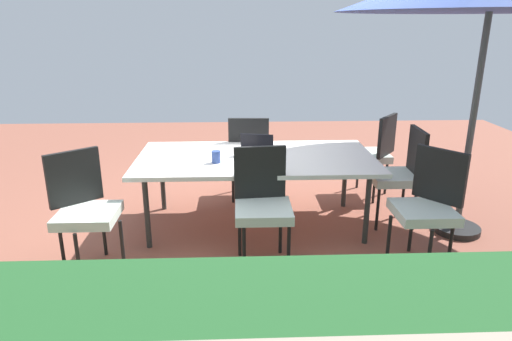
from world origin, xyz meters
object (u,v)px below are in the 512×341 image
Objects in this scene: chair_south at (249,153)px; chair_southwest at (373,151)px; chair_northeast at (84,206)px; chair_west at (400,171)px; cup at (216,157)px; dining_table at (256,160)px; chair_north at (262,201)px; laptop at (258,148)px; chair_northwest at (428,203)px.

chair_south and chair_southwest have the same top height.
chair_west is (-2.85, -0.77, 0.00)m from chair_northeast.
chair_northeast reaches higher than cup.
chair_southwest is at bearing -151.75° from dining_table.
chair_southwest is 8.66× the size of cup.
chair_west reaches higher than cup.
chair_north is 1.59m from chair_west.
dining_table is 0.15m from laptop.
chair_northeast and chair_west have the same top height.
chair_west is 1.83m from cup.
chair_south is at bearing 87.62° from chair_north.
cup is (0.40, -0.54, 0.23)m from chair_north.
chair_north reaches higher than dining_table.
chair_west reaches higher than laptop.
chair_northeast and chair_north have the same top height.
chair_northwest is 1.66m from laptop.
chair_northeast is 1.44m from chair_north.
chair_southwest is at bearing -151.97° from cup.
chair_southwest is at bearing -173.51° from chair_west.
chair_north and chair_west have the same top height.
chair_northwest is at bearing 148.72° from dining_table.
dining_table is 0.73m from chair_south.
cup is (1.75, 0.93, 0.23)m from chair_southwest.
chair_northeast is 1.00× the size of chair_northwest.
dining_table is at bearing -23.15° from chair_southwest.
dining_table is 2.34× the size of chair_south.
dining_table is 2.34× the size of chair_southwest.
chair_northwest is at bearing 156.79° from laptop.
cup is (0.33, 0.91, 0.23)m from chair_south.
chair_north is at bearing 126.31° from cup.
chair_southwest is at bearing -176.33° from chair_south.
chair_southwest and chair_west have the same top height.
chair_west is 2.69× the size of laptop.
laptop is at bearing 84.48° from chair_north.
cup is (0.40, 0.31, 0.01)m from laptop.
chair_south is 1.00× the size of chair_west.
dining_table is 2.34× the size of chair_west.
chair_west is 1.43m from laptop.
chair_north is at bearing -37.25° from chair_northeast.
chair_north is (-0.02, 0.74, -0.13)m from dining_table.
chair_west is (-1.43, 0.01, -0.13)m from dining_table.
chair_south is at bearing -86.04° from dining_table.
cup is at bearing 27.22° from dining_table.
chair_north is 0.71m from cup.
chair_west is at bearing 42.90° from chair_southwest.
cup reaches higher than dining_table.
chair_northeast is at bearing 43.81° from laptop.
chair_southwest reaches higher than cup.
cup is (1.75, -0.64, 0.23)m from chair_northwest.
dining_table is 1.44m from chair_west.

